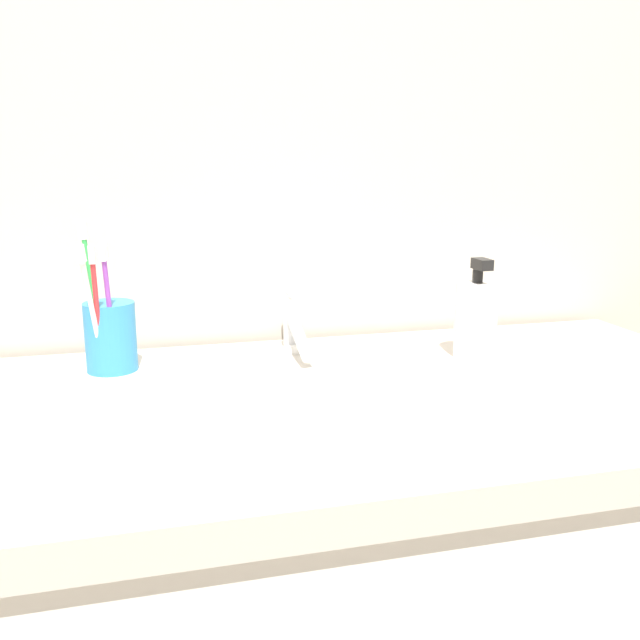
% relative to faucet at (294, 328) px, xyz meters
% --- Properties ---
extents(tiled_wall_back, '(2.45, 0.04, 2.40)m').
position_rel_faucet_xyz_m(tiled_wall_back, '(-0.01, 0.13, 0.30)').
color(tiled_wall_back, beige).
rests_on(tiled_wall_back, ground).
extents(sink_basin, '(0.41, 0.41, 0.12)m').
position_rel_faucet_xyz_m(sink_basin, '(-0.00, -0.19, -0.08)').
color(sink_basin, white).
rests_on(sink_basin, vanity_counter).
extents(faucet, '(0.02, 0.16, 0.10)m').
position_rel_faucet_xyz_m(faucet, '(0.00, 0.00, 0.00)').
color(faucet, silver).
rests_on(faucet, sink_basin).
extents(toothbrush_cup, '(0.07, 0.07, 0.10)m').
position_rel_faucet_xyz_m(toothbrush_cup, '(-0.28, -0.02, 0.01)').
color(toothbrush_cup, '#338CCC').
rests_on(toothbrush_cup, vanity_counter).
extents(toothbrush_red, '(0.01, 0.04, 0.18)m').
position_rel_faucet_xyz_m(toothbrush_red, '(-0.29, -0.06, 0.07)').
color(toothbrush_red, red).
rests_on(toothbrush_red, toothbrush_cup).
extents(toothbrush_green, '(0.03, 0.01, 0.21)m').
position_rel_faucet_xyz_m(toothbrush_green, '(-0.30, -0.02, 0.08)').
color(toothbrush_green, green).
rests_on(toothbrush_green, toothbrush_cup).
extents(toothbrush_purple, '(0.02, 0.03, 0.19)m').
position_rel_faucet_xyz_m(toothbrush_purple, '(-0.27, -0.05, 0.07)').
color(toothbrush_purple, purple).
rests_on(toothbrush_purple, toothbrush_cup).
extents(toothbrush_white, '(0.03, 0.05, 0.19)m').
position_rel_faucet_xyz_m(toothbrush_white, '(-0.30, -0.06, 0.07)').
color(toothbrush_white, white).
rests_on(toothbrush_white, toothbrush_cup).
extents(soap_dispenser, '(0.07, 0.07, 0.16)m').
position_rel_faucet_xyz_m(soap_dispenser, '(0.27, -0.09, 0.02)').
color(soap_dispenser, white).
rests_on(soap_dispenser, vanity_counter).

